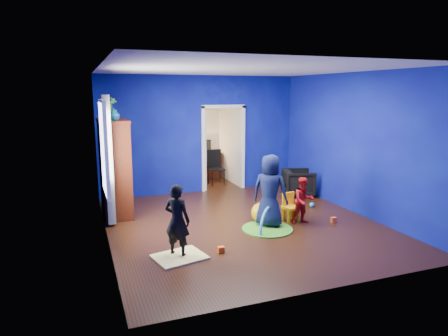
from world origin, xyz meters
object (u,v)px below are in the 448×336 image
object	(u,v)px
vase	(113,114)
kid_chair	(291,209)
toddler_red	(303,201)
tv_armoire	(115,168)
play_mat	(267,229)
hopper_ball	(261,213)
armchair	(298,183)
study_desk	(206,165)
crt_tv	(117,166)
child_navy	(270,191)
child_black	(177,220)
folding_chair	(216,168)

from	to	relation	value
vase	kid_chair	distance (m)	3.89
toddler_red	vase	world-z (taller)	vase
toddler_red	kid_chair	world-z (taller)	toddler_red
tv_armoire	play_mat	bearing A→B (deg)	-37.41
vase	hopper_ball	world-z (taller)	vase
hopper_ball	armchair	bearing A→B (deg)	41.47
toddler_red	study_desk	xyz separation A→B (m)	(-0.51, 4.60, -0.08)
vase	play_mat	size ratio (longest dim) A/B	0.26
toddler_red	vase	size ratio (longest dim) A/B	3.76
crt_tv	armchair	bearing A→B (deg)	0.36
armchair	study_desk	xyz separation A→B (m)	(-1.50, 2.75, 0.05)
child_navy	study_desk	distance (m)	4.54
vase	tv_armoire	world-z (taller)	vase
child_black	armchair	bearing A→B (deg)	-103.36
child_black	crt_tv	size ratio (longest dim) A/B	1.63
crt_tv	kid_chair	bearing A→B (deg)	-27.43
hopper_ball	vase	bearing A→B (deg)	155.12
crt_tv	play_mat	bearing A→B (deg)	-37.86
hopper_ball	folding_chair	bearing A→B (deg)	86.12
child_black	tv_armoire	bearing A→B (deg)	-33.10
vase	folding_chair	xyz separation A→B (m)	(2.81, 2.12, -1.62)
hopper_ball	child_navy	bearing A→B (deg)	-78.69
play_mat	child_navy	bearing A→B (deg)	53.83
armchair	tv_armoire	bearing A→B (deg)	106.84
vase	crt_tv	world-z (taller)	vase
armchair	kid_chair	distance (m)	2.01
hopper_ball	folding_chair	size ratio (longest dim) A/B	0.43
toddler_red	play_mat	bearing A→B (deg)	-170.91
toddler_red	crt_tv	size ratio (longest dim) A/B	1.29
hopper_ball	child_black	bearing A→B (deg)	-152.18
crt_tv	toddler_red	bearing A→B (deg)	-29.08
toddler_red	crt_tv	world-z (taller)	crt_tv
study_desk	armchair	bearing A→B (deg)	-61.41
tv_armoire	play_mat	size ratio (longest dim) A/B	2.09
toddler_red	tv_armoire	size ratio (longest dim) A/B	0.46
play_mat	study_desk	bearing A→B (deg)	86.35
study_desk	folding_chair	bearing A→B (deg)	-90.00
armchair	kid_chair	world-z (taller)	armchair
toddler_red	crt_tv	distance (m)	3.79
toddler_red	hopper_ball	world-z (taller)	toddler_red
child_black	tv_armoire	size ratio (longest dim) A/B	0.58
tv_armoire	kid_chair	world-z (taller)	tv_armoire
tv_armoire	folding_chair	size ratio (longest dim) A/B	2.13
kid_chair	tv_armoire	bearing A→B (deg)	144.03
crt_tv	folding_chair	xyz separation A→B (m)	(2.77, 1.82, -0.56)
tv_armoire	folding_chair	bearing A→B (deg)	32.94
armchair	hopper_ball	bearing A→B (deg)	147.95
child_navy	armchair	bearing A→B (deg)	-88.31
armchair	toddler_red	size ratio (longest dim) A/B	0.79
armchair	crt_tv	size ratio (longest dim) A/B	1.02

